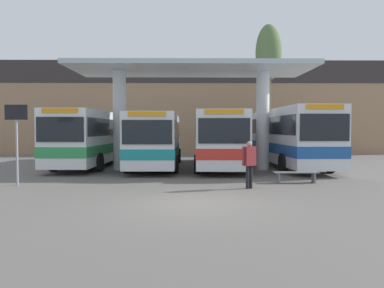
% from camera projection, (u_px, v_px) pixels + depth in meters
% --- Properties ---
extents(ground_plane, '(100.00, 100.00, 0.00)m').
position_uv_depth(ground_plane, '(194.00, 204.00, 11.31)').
color(ground_plane, '#605B56').
extents(townhouse_backdrop, '(40.00, 0.58, 8.38)m').
position_uv_depth(townhouse_backdrop, '(190.00, 100.00, 33.61)').
color(townhouse_backdrop, '#9E7A5B').
rests_on(townhouse_backdrop, ground_plane).
extents(station_canopy, '(12.95, 5.04, 5.69)m').
position_uv_depth(station_canopy, '(191.00, 83.00, 20.65)').
color(station_canopy, silver).
rests_on(station_canopy, ground_plane).
extents(transit_bus_left_bay, '(3.02, 11.57, 3.27)m').
position_uv_depth(transit_bus_left_bay, '(95.00, 136.00, 23.32)').
color(transit_bus_left_bay, white).
rests_on(transit_bus_left_bay, ground_plane).
extents(transit_bus_center_bay, '(2.78, 10.22, 3.09)m').
position_uv_depth(transit_bus_center_bay, '(156.00, 138.00, 22.14)').
color(transit_bus_center_bay, silver).
rests_on(transit_bus_center_bay, ground_plane).
extents(transit_bus_right_bay, '(3.15, 10.57, 3.19)m').
position_uv_depth(transit_bus_right_bay, '(220.00, 137.00, 22.11)').
color(transit_bus_right_bay, silver).
rests_on(transit_bus_right_bay, ground_plane).
extents(transit_bus_far_right_bay, '(2.98, 11.97, 3.41)m').
position_uv_depth(transit_bus_far_right_bay, '(286.00, 135.00, 22.84)').
color(transit_bus_far_right_bay, silver).
rests_on(transit_bus_far_right_bay, ground_plane).
extents(waiting_bench_near_pillar, '(1.86, 0.44, 0.46)m').
position_uv_depth(waiting_bench_near_pillar, '(296.00, 175.00, 15.69)').
color(waiting_bench_near_pillar, slate).
rests_on(waiting_bench_near_pillar, ground_plane).
extents(info_sign_platform, '(0.90, 0.09, 3.23)m').
position_uv_depth(info_sign_platform, '(17.00, 128.00, 14.88)').
color(info_sign_platform, gray).
rests_on(info_sign_platform, ground_plane).
extents(pedestrian_waiting, '(0.61, 0.47, 1.80)m').
position_uv_depth(pedestrian_waiting, '(249.00, 160.00, 14.14)').
color(pedestrian_waiting, black).
rests_on(pedestrian_waiting, ground_plane).
extents(poplar_tree_behind_left, '(1.89, 1.89, 9.90)m').
position_uv_depth(poplar_tree_behind_left, '(269.00, 57.00, 27.31)').
color(poplar_tree_behind_left, '#473A2B').
rests_on(poplar_tree_behind_left, ground_plane).
extents(parked_car_street, '(4.34, 2.18, 2.21)m').
position_uv_depth(parked_car_street, '(266.00, 144.00, 29.74)').
color(parked_car_street, maroon).
rests_on(parked_car_street, ground_plane).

